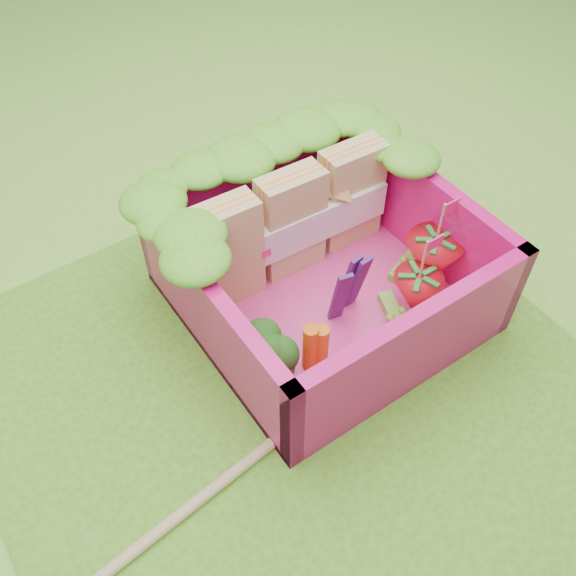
# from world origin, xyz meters

# --- Properties ---
(ground) EXTENTS (14.00, 14.00, 0.00)m
(ground) POSITION_xyz_m (0.00, 0.00, 0.00)
(ground) COLOR #75C236
(ground) RESTS_ON ground
(placemat) EXTENTS (2.60, 2.60, 0.03)m
(placemat) POSITION_xyz_m (0.00, 0.00, 0.01)
(placemat) COLOR #5A9220
(placemat) RESTS_ON ground
(bento_floor) EXTENTS (1.30, 1.30, 0.05)m
(bento_floor) POSITION_xyz_m (0.42, 0.31, 0.06)
(bento_floor) COLOR #E53A8B
(bento_floor) RESTS_ON placemat
(bento_box) EXTENTS (1.30, 1.30, 0.55)m
(bento_box) POSITION_xyz_m (0.42, 0.31, 0.31)
(bento_box) COLOR #DC1272
(bento_box) RESTS_ON placemat
(lettuce_ruffle) EXTENTS (1.43, 0.76, 0.11)m
(lettuce_ruffle) POSITION_xyz_m (0.42, 0.76, 0.64)
(lettuce_ruffle) COLOR #2D8E19
(lettuce_ruffle) RESTS_ON bento_box
(sandwich_stack) EXTENTS (1.07, 0.22, 0.58)m
(sandwich_stack) POSITION_xyz_m (0.43, 0.59, 0.36)
(sandwich_stack) COLOR tan
(sandwich_stack) RESTS_ON bento_floor
(broccoli) EXTENTS (0.33, 0.33, 0.26)m
(broccoli) POSITION_xyz_m (-0.09, 0.06, 0.26)
(broccoli) COLOR #609146
(broccoli) RESTS_ON bento_floor
(carrot_sticks) EXTENTS (0.12, 0.08, 0.27)m
(carrot_sticks) POSITION_xyz_m (0.15, 0.00, 0.21)
(carrot_sticks) COLOR orange
(carrot_sticks) RESTS_ON bento_floor
(purple_wedges) EXTENTS (0.20, 0.09, 0.38)m
(purple_wedges) POSITION_xyz_m (0.46, 0.16, 0.27)
(purple_wedges) COLOR #3C1856
(purple_wedges) RESTS_ON bento_floor
(strawberry_left) EXTENTS (0.24, 0.24, 0.48)m
(strawberry_left) POSITION_xyz_m (0.73, -0.01, 0.21)
(strawberry_left) COLOR red
(strawberry_left) RESTS_ON bento_floor
(strawberry_right) EXTENTS (0.29, 0.29, 0.53)m
(strawberry_right) POSITION_xyz_m (0.92, 0.09, 0.23)
(strawberry_right) COLOR red
(strawberry_right) RESTS_ON bento_floor
(snap_peas) EXTENTS (0.56, 0.50, 0.05)m
(snap_peas) POSITION_xyz_m (0.77, 0.10, 0.11)
(snap_peas) COLOR #67B037
(snap_peas) RESTS_ON bento_floor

